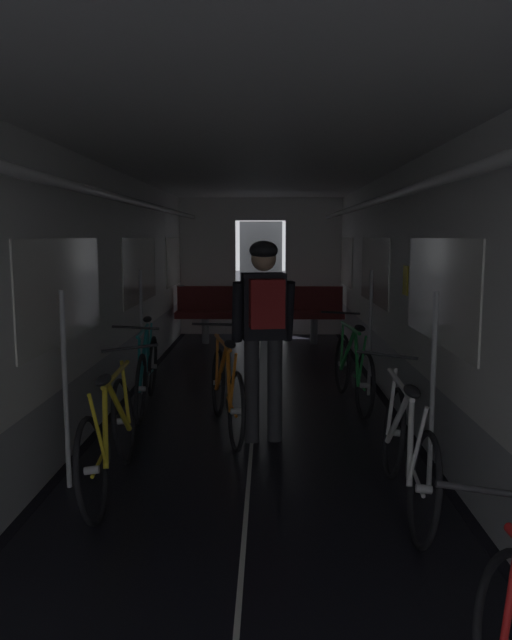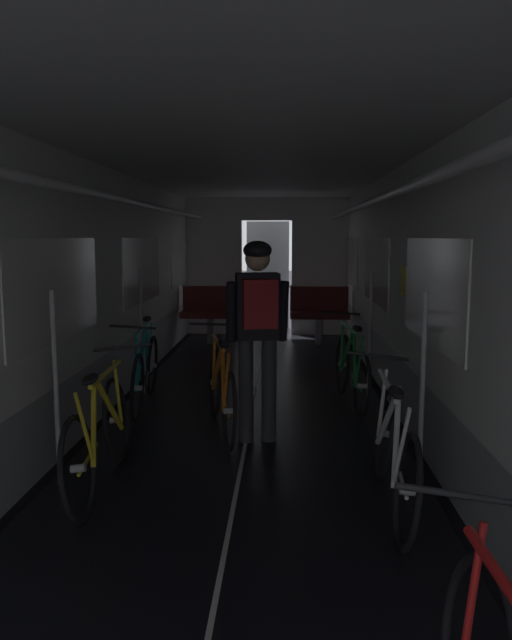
# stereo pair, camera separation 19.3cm
# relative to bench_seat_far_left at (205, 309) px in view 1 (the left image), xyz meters

# --- Properties ---
(train_car_shell) EXTENTS (3.14, 12.34, 2.57)m
(train_car_shell) POSITION_rel_bench_seat_far_left_xyz_m (0.90, -4.47, 1.13)
(train_car_shell) COLOR black
(train_car_shell) RESTS_ON ground
(bench_seat_far_left) EXTENTS (0.98, 0.51, 0.95)m
(bench_seat_far_left) POSITION_rel_bench_seat_far_left_xyz_m (0.00, 0.00, 0.00)
(bench_seat_far_left) COLOR gray
(bench_seat_far_left) RESTS_ON ground
(bench_seat_far_right) EXTENTS (0.98, 0.51, 0.95)m
(bench_seat_far_right) POSITION_rel_bench_seat_far_left_xyz_m (1.80, 0.00, 0.00)
(bench_seat_far_right) COLOR gray
(bench_seat_far_right) RESTS_ON ground
(bicycle_yellow) EXTENTS (0.44, 1.69, 0.95)m
(bicycle_yellow) POSITION_rel_bench_seat_far_left_xyz_m (-0.06, -6.00, -0.19)
(bicycle_yellow) COLOR black
(bicycle_yellow) RESTS_ON ground
(bicycle_teal) EXTENTS (0.44, 1.69, 0.94)m
(bicycle_teal) POSITION_rel_bench_seat_far_left_xyz_m (-0.21, -3.95, -0.18)
(bicycle_teal) COLOR black
(bicycle_teal) RESTS_ON ground
(bicycle_green) EXTENTS (0.44, 1.69, 0.94)m
(bicycle_green) POSITION_rel_bench_seat_far_left_xyz_m (1.93, -3.79, -0.18)
(bicycle_green) COLOR black
(bicycle_green) RESTS_ON ground
(bicycle_white) EXTENTS (0.44, 1.69, 0.95)m
(bicycle_white) POSITION_rel_bench_seat_far_left_xyz_m (1.95, -6.24, -0.19)
(bicycle_white) COLOR black
(bicycle_white) RESTS_ON ground
(person_cyclist_aisle) EXTENTS (0.55, 0.43, 1.73)m
(person_cyclist_aisle) POSITION_rel_bench_seat_far_left_xyz_m (1.01, -4.97, 0.50)
(person_cyclist_aisle) COLOR #2D2D33
(person_cyclist_aisle) RESTS_ON ground
(bicycle_orange_in_aisle) EXTENTS (0.58, 1.66, 0.94)m
(bicycle_orange_in_aisle) POSITION_rel_bench_seat_far_left_xyz_m (0.66, -4.71, -0.18)
(bicycle_orange_in_aisle) COLOR black
(bicycle_orange_in_aisle) RESTS_ON ground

